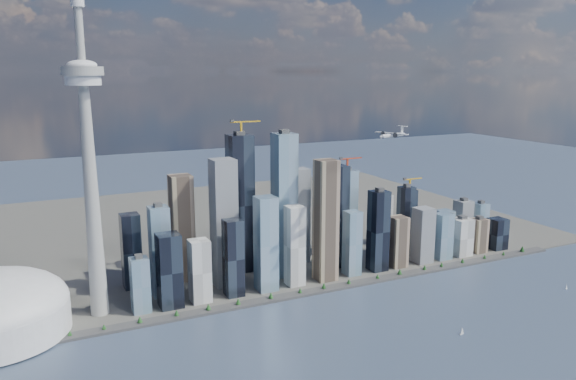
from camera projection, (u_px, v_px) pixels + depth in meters
name	position (u px, v px, depth m)	size (l,w,h in m)	color
ground	(390.00, 368.00, 684.95)	(4000.00, 4000.00, 0.00)	#303D54
seawall	(299.00, 294.00, 905.38)	(1100.00, 22.00, 4.00)	#383838
land	(213.00, 226.00, 1303.02)	(1400.00, 900.00, 3.00)	#4C4C47
shoreline_trees	(299.00, 290.00, 903.98)	(960.53, 7.20, 8.80)	#3F2D1E
skyscraper_cluster	(307.00, 228.00, 990.10)	(736.00, 142.00, 270.84)	black
needle_tower	(89.00, 158.00, 783.86)	(56.00, 56.00, 550.50)	#9D9D98
airplane	(393.00, 135.00, 851.52)	(63.24, 56.55, 15.83)	silver
sailboat_west	(462.00, 332.00, 771.36)	(7.61, 2.99, 10.51)	silver
sailboat_east	(566.00, 287.00, 932.53)	(6.79, 3.92, 9.60)	silver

